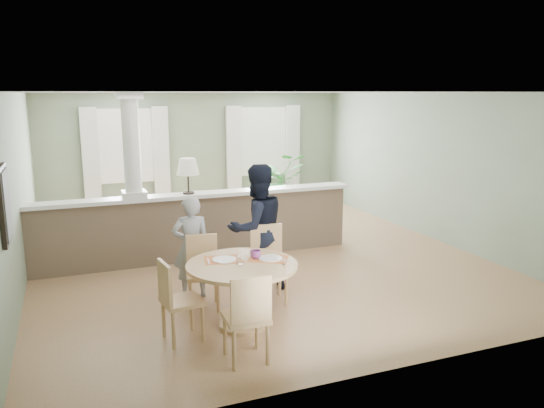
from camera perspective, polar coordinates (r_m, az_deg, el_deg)
name	(u,v)px	position (r m, az deg, el deg)	size (l,w,h in m)	color
ground	(255,256)	(8.94, -1.84, -5.65)	(8.00, 8.00, 0.00)	tan
room_shell	(241,145)	(9.16, -3.40, 6.33)	(7.02, 8.02, 2.71)	gray
pony_wall	(193,218)	(8.68, -8.46, -1.48)	(5.32, 0.38, 2.70)	brown
sofa	(239,214)	(10.21, -3.61, -1.11)	(2.75, 1.07, 0.80)	#8F7B4E
houseplant	(278,182)	(12.29, 0.64, 2.42)	(1.21, 1.05, 1.35)	#2A692B
dining_table	(242,276)	(6.17, -3.19, -7.79)	(1.28, 1.28, 0.88)	tan
chair_far_boy	(203,268)	(6.83, -7.47, -6.86)	(0.49, 0.49, 0.92)	tan
chair_far_man	(268,259)	(6.99, -0.42, -5.97)	(0.51, 0.51, 0.99)	tan
chair_near	(248,314)	(5.40, -2.62, -11.77)	(0.45, 0.45, 0.96)	tan
chair_side	(176,297)	(5.96, -10.32, -9.84)	(0.47, 0.47, 0.92)	tan
child_person	(191,247)	(7.13, -8.66, -4.58)	(0.50, 0.33, 1.38)	#95959A
man_person	(257,228)	(7.23, -1.63, -2.63)	(0.86, 0.67, 1.76)	black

